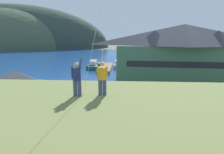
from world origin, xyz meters
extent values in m
plane|color=#66604C|center=(0.00, 0.00, 0.00)|extent=(600.00, 600.00, 0.00)
cube|color=gray|center=(0.00, 5.00, 0.05)|extent=(40.00, 20.00, 0.10)
cube|color=navy|center=(0.00, 60.00, 0.01)|extent=(360.00, 84.00, 0.03)
ellipsoid|color=#2D3D33|center=(-81.07, 118.50, 0.00)|extent=(140.87, 54.14, 57.70)
ellipsoid|color=#42513D|center=(-77.50, 114.64, 0.00)|extent=(92.82, 64.17, 52.09)
cube|color=#38604C|center=(12.13, 22.30, 3.56)|extent=(25.95, 10.55, 7.13)
cube|color=black|center=(11.84, 17.81, 3.92)|extent=(21.57, 1.49, 1.10)
pyramid|color=#3D3D47|center=(12.13, 22.30, 9.13)|extent=(27.53, 11.53, 4.01)
pyramid|color=#3D3D47|center=(6.32, 21.11, 8.55)|extent=(5.21, 5.21, 2.81)
pyramid|color=#3D3D47|center=(17.74, 20.37, 8.55)|extent=(5.21, 5.21, 2.81)
cube|color=#338475|center=(-11.94, 3.54, 1.87)|extent=(5.61, 4.72, 3.74)
pyramid|color=#47474C|center=(-11.94, 3.54, 4.48)|extent=(6.07, 5.18, 1.48)
cube|color=black|center=(-12.16, 1.41, 1.31)|extent=(1.10, 0.17, 2.62)
cube|color=#70604C|center=(-4.40, 35.04, 0.35)|extent=(3.20, 14.56, 0.70)
cube|color=#23564C|center=(-7.87, 35.75, 0.45)|extent=(2.64, 7.15, 0.90)
cube|color=#33665B|center=(-7.87, 35.75, 0.98)|extent=(2.56, 6.93, 0.16)
cube|color=silver|center=(-7.84, 35.22, 1.61)|extent=(1.69, 2.19, 1.10)
cube|color=#A8A399|center=(-1.20, 36.91, 0.45)|extent=(2.24, 5.70, 0.90)
cube|color=#B7B2A8|center=(-1.20, 36.91, 0.98)|extent=(2.17, 5.53, 0.16)
cube|color=silver|center=(-1.24, 36.49, 1.61)|extent=(1.38, 1.77, 1.10)
cube|color=#23564C|center=(-7.92, 37.03, 0.45)|extent=(3.19, 7.53, 0.90)
cube|color=#33665B|center=(-7.92, 37.03, 0.98)|extent=(3.09, 7.31, 0.16)
cube|color=silver|center=(-7.98, 36.48, 1.61)|extent=(1.89, 2.37, 1.10)
cube|color=#236633|center=(7.04, 6.27, 0.82)|extent=(4.31, 2.07, 0.80)
cube|color=#1E562B|center=(7.19, 6.26, 1.57)|extent=(2.20, 1.73, 0.70)
cube|color=black|center=(7.19, 6.26, 1.54)|extent=(2.24, 1.77, 0.32)
cylinder|color=black|center=(5.74, 7.27, 0.42)|extent=(0.65, 0.26, 0.64)
cylinder|color=black|center=(5.62, 5.44, 0.42)|extent=(0.65, 0.26, 0.64)
cylinder|color=black|center=(8.47, 7.10, 0.42)|extent=(0.65, 0.26, 0.64)
cylinder|color=black|center=(8.35, 5.26, 0.42)|extent=(0.65, 0.26, 0.64)
cube|color=red|center=(-0.14, 1.66, 0.82)|extent=(4.35, 2.17, 0.80)
cube|color=#B11A15|center=(-0.28, 1.64, 1.57)|extent=(2.24, 1.78, 0.70)
cube|color=black|center=(-0.28, 1.64, 1.54)|extent=(2.28, 1.82, 0.32)
cylinder|color=black|center=(1.31, 0.87, 0.42)|extent=(0.66, 0.28, 0.64)
cylinder|color=black|center=(1.14, 2.70, 0.42)|extent=(0.66, 0.28, 0.64)
cylinder|color=black|center=(-1.41, 0.62, 0.42)|extent=(0.66, 0.28, 0.64)
cylinder|color=black|center=(-1.58, 2.45, 0.42)|extent=(0.66, 0.28, 0.64)
cube|color=#9EA3A8|center=(1.17, 7.17, 0.82)|extent=(4.26, 1.93, 0.80)
cube|color=gray|center=(1.02, 7.18, 1.57)|extent=(2.15, 1.67, 0.70)
cube|color=black|center=(1.02, 7.18, 1.54)|extent=(2.19, 1.70, 0.32)
cylinder|color=black|center=(2.51, 6.21, 0.42)|extent=(0.65, 0.24, 0.64)
cylinder|color=black|center=(2.57, 8.04, 0.42)|extent=(0.65, 0.24, 0.64)
cylinder|color=black|center=(-0.22, 6.30, 0.42)|extent=(0.65, 0.24, 0.64)
cylinder|color=black|center=(-0.16, 8.13, 0.42)|extent=(0.65, 0.24, 0.64)
cube|color=slate|center=(-5.83, 6.98, 0.82)|extent=(4.26, 1.93, 0.80)
cube|color=#5B5B5F|center=(-5.68, 6.99, 1.57)|extent=(2.15, 1.67, 0.70)
cube|color=black|center=(-5.68, 6.99, 1.54)|extent=(2.19, 1.70, 0.32)
cylinder|color=black|center=(-7.22, 7.86, 0.42)|extent=(0.65, 0.24, 0.64)
cylinder|color=black|center=(-7.16, 6.02, 0.42)|extent=(0.65, 0.24, 0.64)
cylinder|color=black|center=(-4.49, 7.94, 0.42)|extent=(0.65, 0.24, 0.64)
cylinder|color=black|center=(-4.43, 6.11, 0.42)|extent=(0.65, 0.24, 0.64)
cylinder|color=#ADADB2|center=(-2.53, 10.50, 3.49)|extent=(0.16, 0.16, 6.79)
cube|color=#4C4C51|center=(-2.53, 10.85, 6.79)|extent=(0.24, 0.70, 0.20)
cylinder|color=#384770|center=(-1.79, -8.65, 6.64)|extent=(0.20, 0.20, 0.82)
cylinder|color=#384770|center=(-1.57, -8.63, 6.64)|extent=(0.20, 0.20, 0.82)
cylinder|color=navy|center=(-1.68, -8.64, 7.37)|extent=(0.40, 0.40, 0.64)
sphere|color=tan|center=(-1.68, -8.64, 7.85)|extent=(0.24, 0.24, 0.24)
cylinder|color=navy|center=(-1.51, -8.45, 7.87)|extent=(0.14, 0.56, 0.43)
cylinder|color=navy|center=(-1.90, -8.65, 7.44)|extent=(0.11, 0.11, 0.60)
cylinder|color=#384770|center=(-0.53, -8.41, 6.64)|extent=(0.20, 0.20, 0.82)
cylinder|color=#384770|center=(-0.31, -8.39, 6.64)|extent=(0.20, 0.20, 0.82)
cylinder|color=gold|center=(-0.42, -8.40, 7.37)|extent=(0.40, 0.40, 0.64)
sphere|color=tan|center=(-0.42, -8.40, 7.85)|extent=(0.24, 0.24, 0.24)
cylinder|color=gold|center=(-0.64, -8.41, 7.44)|extent=(0.11, 0.11, 0.60)
cylinder|color=gold|center=(-0.20, -8.39, 7.44)|extent=(0.11, 0.11, 0.60)
camera|label=1|loc=(0.72, -18.39, 9.36)|focal=32.36mm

